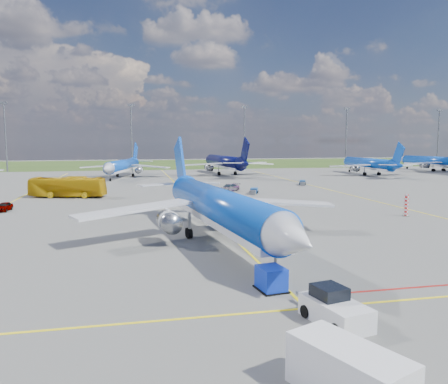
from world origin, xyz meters
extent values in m
plane|color=#595957|center=(0.00, 0.00, 0.00)|extent=(400.00, 400.00, 0.00)
cube|color=#2D4719|center=(0.00, 150.00, 0.00)|extent=(400.00, 80.00, 0.01)
cube|color=yellow|center=(0.00, 30.00, 0.01)|extent=(0.25, 160.00, 0.02)
cube|color=yellow|center=(0.00, -20.00, 0.01)|extent=(60.00, 0.25, 0.02)
cube|color=yellow|center=(-30.00, 40.00, 0.01)|extent=(0.25, 120.00, 0.02)
cube|color=yellow|center=(30.00, 40.00, 0.01)|extent=(0.25, 120.00, 0.02)
cube|color=#A5140F|center=(8.00, -18.00, 0.01)|extent=(10.00, 0.25, 0.02)
cylinder|color=slate|center=(-50.00, 110.00, 11.00)|extent=(0.50, 0.50, 22.00)
cube|color=slate|center=(-50.00, 110.00, 22.30)|extent=(2.20, 0.50, 0.80)
cylinder|color=slate|center=(-10.00, 110.00, 11.00)|extent=(0.50, 0.50, 22.00)
cube|color=slate|center=(-10.00, 110.00, 22.30)|extent=(2.20, 0.50, 0.80)
cylinder|color=slate|center=(30.00, 110.00, 11.00)|extent=(0.50, 0.50, 22.00)
cube|color=slate|center=(30.00, 110.00, 22.30)|extent=(2.20, 0.50, 0.80)
cylinder|color=slate|center=(70.00, 110.00, 11.00)|extent=(0.50, 0.50, 22.00)
cube|color=slate|center=(70.00, 110.00, 22.30)|extent=(2.20, 0.50, 0.80)
cylinder|color=slate|center=(110.00, 110.00, 11.00)|extent=(0.50, 0.50, 22.00)
cube|color=slate|center=(110.00, 110.00, 22.30)|extent=(2.20, 0.50, 0.80)
cylinder|color=red|center=(26.00, 8.00, 1.50)|extent=(0.50, 0.50, 3.00)
cube|color=silver|center=(0.70, -22.37, 0.64)|extent=(3.00, 4.53, 1.29)
cube|color=black|center=(0.58, -21.79, 1.54)|extent=(1.92, 2.08, 0.89)
cube|color=slate|center=(0.16, -19.85, 0.55)|extent=(0.74, 2.38, 0.20)
cube|color=#0D2DBF|center=(-1.10, -16.38, 0.81)|extent=(1.88, 2.23, 1.62)
cube|color=white|center=(-2.11, -29.20, 1.09)|extent=(3.91, 5.40, 2.17)
imported|color=#CA980B|center=(-21.65, 38.45, 1.88)|extent=(13.86, 6.36, 3.76)
imported|color=#999999|center=(-28.52, 23.99, 0.66)|extent=(1.83, 3.96, 1.31)
imported|color=#999999|center=(-18.00, 38.02, 0.68)|extent=(5.10, 2.83, 1.35)
imported|color=#999999|center=(8.97, 41.65, 0.76)|extent=(5.41, 4.89, 1.51)
cube|color=#184D95|center=(13.07, 37.56, 0.50)|extent=(2.07, 2.65, 0.99)
cube|color=slate|center=(12.17, 35.40, 0.41)|extent=(1.69, 2.08, 0.81)
cube|color=#1C63A8|center=(-21.65, 47.83, 0.58)|extent=(1.78, 2.89, 1.16)
cube|color=slate|center=(-21.34, 45.11, 0.47)|extent=(1.50, 2.24, 0.95)
cube|color=#195297|center=(28.71, 51.28, 0.50)|extent=(2.04, 2.65, 1.00)
cube|color=slate|center=(27.84, 49.10, 0.41)|extent=(1.68, 2.08, 0.81)
camera|label=1|loc=(-10.26, -43.98, 10.17)|focal=35.00mm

